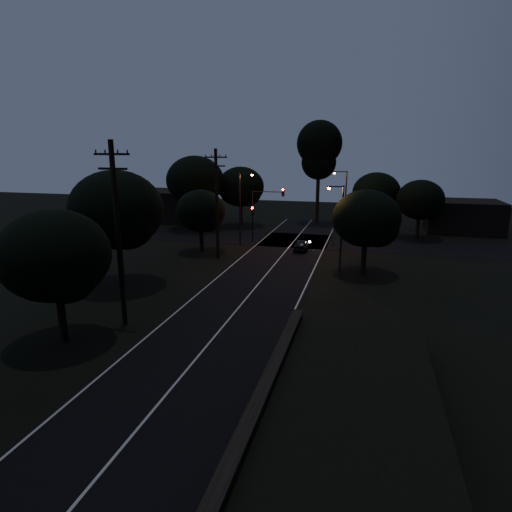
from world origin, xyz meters
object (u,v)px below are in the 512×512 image
Objects in this scene: utility_pole_far at (217,202)px; streetlight_a at (242,204)px; signal_left at (253,217)px; signal_mast at (267,205)px; signal_right at (334,221)px; car at (302,245)px; streetlight_c at (340,223)px; utility_pole_mid at (118,232)px; streetlight_b at (344,200)px; tall_pine at (319,150)px.

utility_pole_far is 6.10m from streetlight_a.
utility_pole_far is at bearing -99.94° from signal_left.
signal_right is at bearing -0.03° from signal_mast.
signal_left is 1.18× the size of car.
signal_left is at bearing 70.41° from streetlight_a.
utility_pole_far is 10.37m from car.
utility_pole_far is 12.05m from streetlight_c.
streetlight_c reaches higher than signal_right.
streetlight_a is at bearing 88.27° from utility_pole_mid.
utility_pole_far reaches higher than signal_mast.
streetlight_b is (11.31, 12.00, -0.85)m from utility_pole_far.
streetlight_a is at bearing 144.31° from streetlight_c.
streetlight_b is 14.01m from streetlight_c.
signal_right reaches higher than car.
utility_pole_far is 13.53m from signal_right.
utility_pole_far is 1.68× the size of signal_mast.
streetlight_b is at bearing -68.62° from tall_pine.
streetlight_c is (4.83, -25.00, -5.97)m from tall_pine.
utility_pole_far is (0.00, 17.00, -0.25)m from utility_pole_mid.
utility_pole_far reaches higher than signal_right.
streetlight_c is at bearing -79.07° from tall_pine.
tall_pine is at bearing 103.49° from signal_right.
streetlight_a is 1.00× the size of streetlight_b.
signal_mast is 0.78× the size of streetlight_b.
streetlight_a is 13.72m from streetlight_c.
streetlight_c is at bearing 51.74° from utility_pole_mid.
utility_pole_far reaches higher than streetlight_a.
streetlight_c is (1.23, -9.99, 1.51)m from signal_right.
utility_pole_far reaches higher than signal_left.
streetlight_c is (8.74, -9.99, 0.01)m from signal_mast.
signal_mast is (3.09, 7.99, -1.15)m from utility_pole_far.
utility_pole_far reaches higher than streetlight_c.
signal_mast is (1.69, 0.00, 1.50)m from signal_left.
signal_mast is 6.46m from car.
signal_mast is (-7.51, 0.00, 1.50)m from signal_right.
signal_right is at bearing 97.02° from streetlight_c.
streetlight_a is (-2.39, -1.99, 0.30)m from signal_mast.
streetlight_a is at bearing -168.66° from signal_right.
signal_right is (10.60, 24.99, -2.90)m from utility_pole_mid.
utility_pole_far is 1.31× the size of streetlight_a.
signal_mast is 3.13m from streetlight_a.
signal_right is at bearing -100.00° from streetlight_b.
utility_pole_mid is at bearing 72.01° from car.
tall_pine is 3.49× the size of signal_right.
tall_pine reaches higher than car.
streetlight_b is at bearing 80.00° from signal_right.
streetlight_b is (4.31, -11.00, -5.69)m from tall_pine.
utility_pole_mid is 1.76× the size of signal_mast.
tall_pine is 17.69m from signal_left.
utility_pole_mid reaches higher than streetlight_b.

